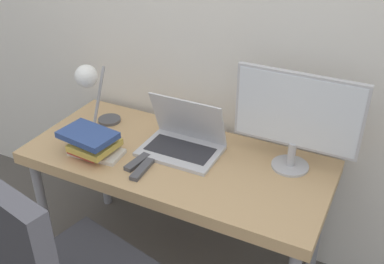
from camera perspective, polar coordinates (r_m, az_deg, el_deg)
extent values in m
cube|color=silver|center=(2.21, 2.62, 14.86)|extent=(8.00, 0.05, 2.60)
cube|color=tan|center=(2.15, -2.01, -3.82)|extent=(1.45, 0.64, 0.06)
cylinder|color=gray|center=(2.54, -18.30, -9.46)|extent=(0.05, 0.05, 0.65)
cylinder|color=gray|center=(2.85, -11.25, -3.61)|extent=(0.05, 0.05, 0.65)
cylinder|color=gray|center=(2.41, 15.65, -11.52)|extent=(0.05, 0.05, 0.65)
cube|color=silver|center=(2.16, -1.59, -2.39)|extent=(0.38, 0.26, 0.02)
cube|color=#2D2D33|center=(2.16, -1.60, -2.16)|extent=(0.32, 0.16, 0.00)
cube|color=silver|center=(2.16, -0.58, 1.64)|extent=(0.38, 0.10, 0.25)
cube|color=black|center=(2.16, -0.61, 1.60)|extent=(0.34, 0.08, 0.22)
cylinder|color=#B7B7BC|center=(2.11, 12.33, -4.21)|extent=(0.17, 0.17, 0.01)
cylinder|color=#B7B7BC|center=(2.08, 12.52, -2.77)|extent=(0.04, 0.04, 0.11)
cube|color=#B7B7BC|center=(1.97, 13.26, 2.61)|extent=(0.55, 0.02, 0.35)
cube|color=silver|center=(1.96, 13.16, 2.46)|extent=(0.53, 0.00, 0.32)
cylinder|color=#4C4C51|center=(2.47, -10.44, 1.53)|extent=(0.12, 0.12, 0.02)
cylinder|color=#99999E|center=(2.35, -11.79, 4.17)|extent=(0.02, 0.16, 0.31)
sphere|color=white|center=(2.24, -13.28, 6.90)|extent=(0.11, 0.11, 0.11)
cube|color=#2D2D33|center=(1.64, -22.01, -14.37)|extent=(0.47, 0.16, 0.58)
cube|color=silver|center=(2.20, -11.99, -2.54)|extent=(0.26, 0.15, 0.02)
cube|color=#B2382D|center=(2.19, -12.73, -2.15)|extent=(0.18, 0.16, 0.02)
cube|color=gold|center=(2.17, -12.24, -1.63)|extent=(0.20, 0.21, 0.03)
cube|color=silver|center=(2.17, -12.44, -0.79)|extent=(0.17, 0.16, 0.02)
cube|color=#334C8C|center=(2.15, -13.10, -0.37)|extent=(0.28, 0.20, 0.03)
cube|color=#4C4C51|center=(2.10, -6.96, -3.82)|extent=(0.06, 0.15, 0.02)
cube|color=#4C4C51|center=(2.05, -6.35, -4.73)|extent=(0.05, 0.17, 0.02)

